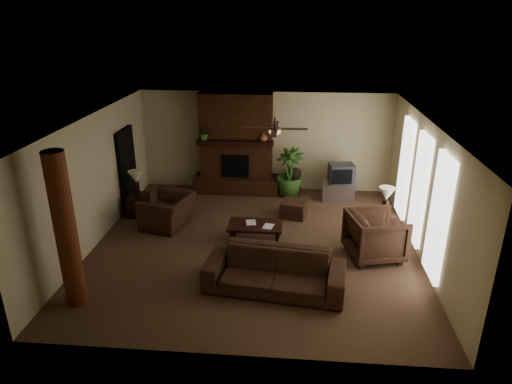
# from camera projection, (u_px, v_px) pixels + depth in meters

# --- Properties ---
(room_shell) EXTENTS (7.00, 7.00, 7.00)m
(room_shell) POSITION_uv_depth(u_px,v_px,m) (254.00, 186.00, 9.53)
(room_shell) COLOR brown
(room_shell) RESTS_ON ground
(fireplace) EXTENTS (2.40, 0.70, 2.80)m
(fireplace) POSITION_uv_depth(u_px,v_px,m) (236.00, 152.00, 12.67)
(fireplace) COLOR #512B15
(fireplace) RESTS_ON ground
(windows) EXTENTS (0.08, 3.65, 2.35)m
(windows) POSITION_uv_depth(u_px,v_px,m) (419.00, 190.00, 9.46)
(windows) COLOR white
(windows) RESTS_ON ground
(log_column) EXTENTS (0.36, 0.36, 2.80)m
(log_column) POSITION_uv_depth(u_px,v_px,m) (66.00, 232.00, 7.55)
(log_column) COLOR brown
(log_column) RESTS_ON ground
(doorway) EXTENTS (0.10, 1.00, 2.10)m
(doorway) POSITION_uv_depth(u_px,v_px,m) (127.00, 169.00, 11.61)
(doorway) COLOR black
(doorway) RESTS_ON ground
(ceiling_fan) EXTENTS (1.35, 1.35, 0.37)m
(ceiling_fan) POSITION_uv_depth(u_px,v_px,m) (275.00, 130.00, 9.36)
(ceiling_fan) COLOR black
(ceiling_fan) RESTS_ON ceiling
(sofa) EXTENTS (2.64, 1.07, 1.00)m
(sofa) POSITION_uv_depth(u_px,v_px,m) (275.00, 265.00, 8.27)
(sofa) COLOR #3D271A
(sofa) RESTS_ON ground
(armchair_left) EXTENTS (1.03, 1.32, 1.03)m
(armchair_left) POSITION_uv_depth(u_px,v_px,m) (167.00, 206.00, 10.76)
(armchair_left) COLOR #3D271A
(armchair_left) RESTS_ON ground
(armchair_right) EXTENTS (1.22, 1.27, 1.09)m
(armchair_right) POSITION_uv_depth(u_px,v_px,m) (376.00, 234.00, 9.36)
(armchair_right) COLOR #3D271A
(armchair_right) RESTS_ON ground
(coffee_table) EXTENTS (1.20, 0.70, 0.43)m
(coffee_table) POSITION_uv_depth(u_px,v_px,m) (255.00, 227.00, 10.05)
(coffee_table) COLOR black
(coffee_table) RESTS_ON ground
(ottoman) EXTENTS (0.72, 0.72, 0.40)m
(ottoman) POSITION_uv_depth(u_px,v_px,m) (294.00, 209.00, 11.39)
(ottoman) COLOR #3D271A
(ottoman) RESTS_ON ground
(tv_stand) EXTENTS (0.88, 0.55, 0.50)m
(tv_stand) POSITION_uv_depth(u_px,v_px,m) (338.00, 192.00, 12.33)
(tv_stand) COLOR #B0B0B2
(tv_stand) RESTS_ON ground
(tv) EXTENTS (0.71, 0.61, 0.52)m
(tv) POSITION_uv_depth(u_px,v_px,m) (341.00, 174.00, 12.17)
(tv) COLOR #3B3B3D
(tv) RESTS_ON tv_stand
(floor_vase) EXTENTS (0.34, 0.34, 0.77)m
(floor_vase) POSITION_uv_depth(u_px,v_px,m) (295.00, 179.00, 12.74)
(floor_vase) COLOR #2F251A
(floor_vase) RESTS_ON ground
(floor_plant) EXTENTS (1.14, 1.51, 0.75)m
(floor_plant) POSITION_uv_depth(u_px,v_px,m) (289.00, 183.00, 12.61)
(floor_plant) COLOR #376026
(floor_plant) RESTS_ON ground
(side_table_left) EXTENTS (0.54, 0.54, 0.55)m
(side_table_left) POSITION_uv_depth(u_px,v_px,m) (138.00, 205.00, 11.42)
(side_table_left) COLOR black
(side_table_left) RESTS_ON ground
(lamp_left) EXTENTS (0.46, 0.46, 0.65)m
(lamp_left) POSITION_uv_depth(u_px,v_px,m) (136.00, 179.00, 11.10)
(lamp_left) COLOR black
(lamp_left) RESTS_ON side_table_left
(side_table_right) EXTENTS (0.60, 0.60, 0.55)m
(side_table_right) POSITION_uv_depth(u_px,v_px,m) (381.00, 225.00, 10.33)
(side_table_right) COLOR black
(side_table_right) RESTS_ON ground
(lamp_right) EXTENTS (0.38, 0.38, 0.65)m
(lamp_right) POSITION_uv_depth(u_px,v_px,m) (387.00, 196.00, 10.07)
(lamp_right) COLOR black
(lamp_right) RESTS_ON side_table_right
(mantel_plant) EXTENTS (0.49, 0.51, 0.33)m
(mantel_plant) POSITION_uv_depth(u_px,v_px,m) (204.00, 134.00, 12.28)
(mantel_plant) COLOR #376026
(mantel_plant) RESTS_ON fireplace
(mantel_vase) EXTENTS (0.28, 0.29, 0.22)m
(mantel_vase) POSITION_uv_depth(u_px,v_px,m) (264.00, 137.00, 12.18)
(mantel_vase) COLOR #95563B
(mantel_vase) RESTS_ON fireplace
(book_a) EXTENTS (0.22, 0.06, 0.29)m
(book_a) POSITION_uv_depth(u_px,v_px,m) (246.00, 218.00, 10.01)
(book_a) COLOR #999999
(book_a) RESTS_ON coffee_table
(book_b) EXTENTS (0.21, 0.07, 0.29)m
(book_b) POSITION_uv_depth(u_px,v_px,m) (263.00, 220.00, 9.87)
(book_b) COLOR #999999
(book_b) RESTS_ON coffee_table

